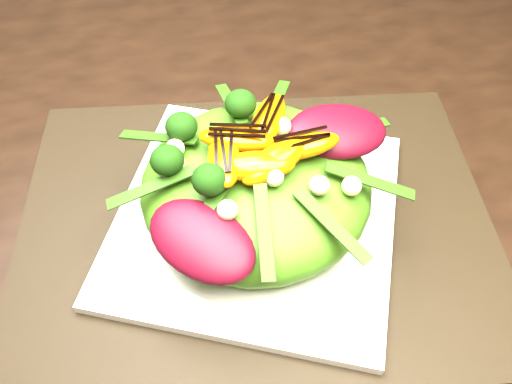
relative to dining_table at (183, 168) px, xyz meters
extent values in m
cube|color=black|center=(0.00, 0.00, 0.00)|extent=(1.60, 0.90, 0.75)
cube|color=black|center=(0.06, -0.10, 0.02)|extent=(0.50, 0.41, 0.00)
cube|color=silver|center=(0.06, -0.10, 0.03)|extent=(0.34, 0.34, 0.01)
cylinder|color=white|center=(0.06, -0.10, 0.04)|extent=(0.25, 0.25, 0.02)
ellipsoid|color=#447716|center=(0.06, -0.10, 0.07)|extent=(0.21, 0.21, 0.07)
ellipsoid|color=#3F0612|center=(0.14, -0.08, 0.11)|extent=(0.09, 0.06, 0.02)
ellipsoid|color=#CF5A03|center=(0.04, -0.08, 0.12)|extent=(0.07, 0.06, 0.02)
sphere|color=#173309|center=(0.00, -0.07, 0.12)|extent=(0.04, 0.04, 0.04)
sphere|color=beige|center=(0.09, -0.14, 0.12)|extent=(0.02, 0.02, 0.02)
cube|color=black|center=(0.04, -0.08, 0.13)|extent=(0.04, 0.03, 0.00)
camera|label=1|loc=(0.00, -0.41, 0.45)|focal=38.00mm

